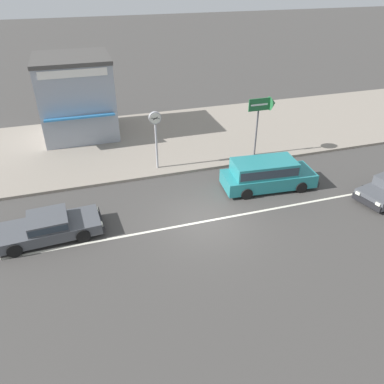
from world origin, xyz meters
TOP-DOWN VIEW (x-y plane):
  - ground_plane at (0.00, 0.00)m, footprint 160.00×160.00m
  - lane_centre_stripe at (0.00, 0.00)m, footprint 50.40×0.14m
  - kerb_strip at (0.00, 9.66)m, footprint 68.00×10.00m
  - sedan_dark_grey_0 at (-6.78, 0.95)m, footprint 4.55×2.09m
  - minivan_teal_2 at (3.97, 1.96)m, footprint 4.99×2.21m
  - street_clock at (-1.00, 5.55)m, footprint 0.67×0.22m
  - arrow_signboard at (5.60, 5.43)m, footprint 1.66×0.78m
  - shopfront_corner_warung at (-4.80, 12.05)m, footprint 4.67×5.36m

SIDE VIEW (x-z plane):
  - ground_plane at x=0.00m, z-range 0.00..0.00m
  - lane_centre_stripe at x=0.00m, z-range 0.00..0.01m
  - kerb_strip at x=0.00m, z-range 0.00..0.15m
  - sedan_dark_grey_0 at x=-6.78m, z-range 0.00..1.07m
  - minivan_teal_2 at x=3.97m, z-range 0.06..1.63m
  - street_clock at x=-1.00m, z-range 0.98..4.29m
  - shopfront_corner_warung at x=-4.80m, z-range 0.16..5.25m
  - arrow_signboard at x=5.60m, z-range 1.37..4.90m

